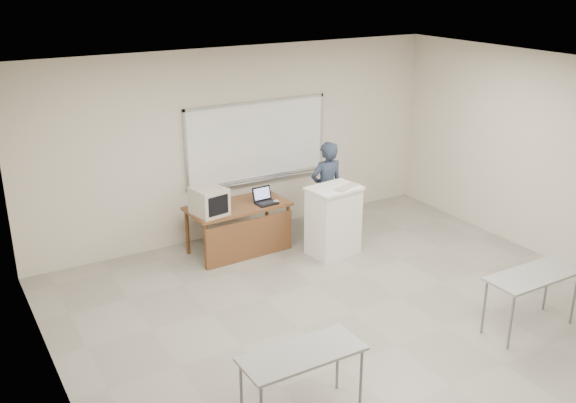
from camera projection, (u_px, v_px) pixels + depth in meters
floor at (397, 346)px, 7.42m from camera, size 7.00×8.00×0.01m
whiteboard at (257, 142)px, 10.26m from camera, size 2.48×0.10×1.31m
student_desks at (492, 353)px, 6.10m from camera, size 4.40×2.20×0.73m
instructor_desk at (241, 219)px, 9.62m from camera, size 1.52×0.76×0.75m
podium at (333, 220)px, 9.64m from camera, size 0.75×0.55×1.06m
crt_monitor at (209, 201)px, 9.22m from camera, size 0.44×0.48×0.41m
laptop at (265, 199)px, 9.71m from camera, size 0.31×0.29×0.23m
mouse at (276, 201)px, 9.73m from camera, size 0.12×0.10×0.04m
keyboard at (347, 187)px, 9.43m from camera, size 0.46×0.28×0.02m
presenter at (326, 189)px, 10.21m from camera, size 0.58×0.39×1.57m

